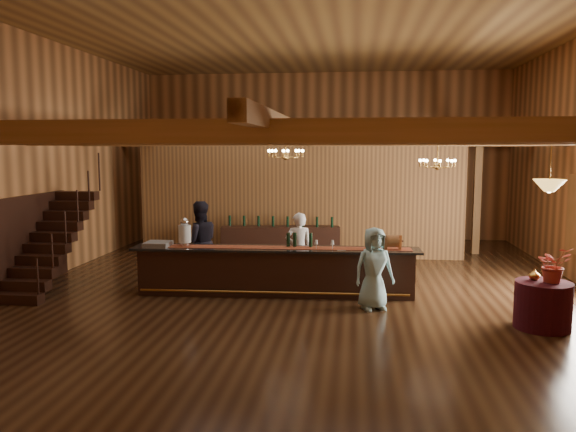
# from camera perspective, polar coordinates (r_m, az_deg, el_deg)

# --- Properties ---
(floor) EXTENTS (14.00, 14.00, 0.00)m
(floor) POSITION_cam_1_polar(r_m,az_deg,el_deg) (12.34, 1.75, -7.20)
(floor) COLOR #412917
(floor) RESTS_ON ground
(ceiling) EXTENTS (14.00, 14.00, 0.00)m
(ceiling) POSITION_cam_1_polar(r_m,az_deg,el_deg) (12.23, 1.85, 18.66)
(ceiling) COLOR olive
(ceiling) RESTS_ON wall_back
(wall_back) EXTENTS (12.00, 0.10, 5.50)m
(wall_back) POSITION_cam_1_polar(r_m,az_deg,el_deg) (18.96, 3.69, 6.10)
(wall_back) COLOR #B97742
(wall_back) RESTS_ON floor
(wall_front) EXTENTS (12.00, 0.10, 5.50)m
(wall_front) POSITION_cam_1_polar(r_m,az_deg,el_deg) (5.05, -5.27, 4.00)
(wall_front) COLOR #B97742
(wall_front) RESTS_ON floor
(wall_left) EXTENTS (0.10, 14.00, 5.50)m
(wall_left) POSITION_cam_1_polar(r_m,az_deg,el_deg) (13.86, -23.85, 5.25)
(wall_left) COLOR #B97742
(wall_left) RESTS_ON floor
(beam_grid) EXTENTS (11.90, 13.90, 0.39)m
(beam_grid) POSITION_cam_1_polar(r_m,az_deg,el_deg) (12.48, 2.02, 7.97)
(beam_grid) COLOR #A67041
(beam_grid) RESTS_ON wall_left
(support_posts) EXTENTS (9.20, 10.20, 3.20)m
(support_posts) POSITION_cam_1_polar(r_m,az_deg,el_deg) (11.56, 1.56, -0.09)
(support_posts) COLOR #A67041
(support_posts) RESTS_ON floor
(partition_wall) EXTENTS (9.00, 0.18, 3.10)m
(partition_wall) POSITION_cam_1_polar(r_m,az_deg,el_deg) (15.57, 1.09, 1.52)
(partition_wall) COLOR #8F5F30
(partition_wall) RESTS_ON floor
(staircase) EXTENTS (1.00, 2.80, 2.00)m
(staircase) POSITION_cam_1_polar(r_m,az_deg,el_deg) (13.10, -23.06, -2.47)
(staircase) COLOR black
(staircase) RESTS_ON floor
(backroom_boxes) EXTENTS (4.10, 0.60, 1.10)m
(backroom_boxes) POSITION_cam_1_polar(r_m,az_deg,el_deg) (17.65, 2.41, -1.19)
(backroom_boxes) COLOR black
(backroom_boxes) RESTS_ON floor
(tasting_bar) EXTENTS (5.91, 1.00, 0.99)m
(tasting_bar) POSITION_cam_1_polar(r_m,az_deg,el_deg) (11.59, -1.30, -5.60)
(tasting_bar) COLOR black
(tasting_bar) RESTS_ON floor
(beverage_dispenser) EXTENTS (0.26, 0.26, 0.60)m
(beverage_dispenser) POSITION_cam_1_polar(r_m,az_deg,el_deg) (11.84, -10.45, -1.66)
(beverage_dispenser) COLOR silver
(beverage_dispenser) RESTS_ON tasting_bar
(glass_rack_tray) EXTENTS (0.50, 0.50, 0.10)m
(glass_rack_tray) POSITION_cam_1_polar(r_m,az_deg,el_deg) (11.94, -13.07, -2.81)
(glass_rack_tray) COLOR gray
(glass_rack_tray) RESTS_ON tasting_bar
(raffle_drum) EXTENTS (0.34, 0.24, 0.30)m
(raffle_drum) POSITION_cam_1_polar(r_m,az_deg,el_deg) (11.43, 10.63, -2.53)
(raffle_drum) COLOR brown
(raffle_drum) RESTS_ON tasting_bar
(bar_bottle_0) EXTENTS (0.07, 0.07, 0.30)m
(bar_bottle_0) POSITION_cam_1_polar(r_m,az_deg,el_deg) (11.56, 0.03, -2.44)
(bar_bottle_0) COLOR black
(bar_bottle_0) RESTS_ON tasting_bar
(bar_bottle_1) EXTENTS (0.07, 0.07, 0.30)m
(bar_bottle_1) POSITION_cam_1_polar(r_m,az_deg,el_deg) (11.55, 0.69, -2.44)
(bar_bottle_1) COLOR black
(bar_bottle_1) RESTS_ON tasting_bar
(bar_bottle_2) EXTENTS (0.07, 0.07, 0.30)m
(bar_bottle_2) POSITION_cam_1_polar(r_m,az_deg,el_deg) (11.54, 2.32, -2.46)
(bar_bottle_2) COLOR black
(bar_bottle_2) RESTS_ON tasting_bar
(backbar_shelf) EXTENTS (3.24, 1.00, 0.90)m
(backbar_shelf) POSITION_cam_1_polar(r_m,az_deg,el_deg) (15.29, -0.78, -2.73)
(backbar_shelf) COLOR black
(backbar_shelf) RESTS_ON floor
(round_table) EXTENTS (0.91, 0.91, 0.79)m
(round_table) POSITION_cam_1_polar(r_m,az_deg,el_deg) (10.42, 24.46, -8.24)
(round_table) COLOR #3C0B15
(round_table) RESTS_ON floor
(chandelier_left) EXTENTS (0.80, 0.80, 0.46)m
(chandelier_left) POSITION_cam_1_polar(r_m,az_deg,el_deg) (12.73, -0.23, 6.39)
(chandelier_left) COLOR #B27E35
(chandelier_left) RESTS_ON beam_grid
(chandelier_right) EXTENTS (0.80, 0.80, 0.68)m
(chandelier_right) POSITION_cam_1_polar(r_m,az_deg,el_deg) (13.10, 14.94, 5.23)
(chandelier_right) COLOR #B27E35
(chandelier_right) RESTS_ON beam_grid
(pendant_lamp) EXTENTS (0.52, 0.52, 0.90)m
(pendant_lamp) POSITION_cam_1_polar(r_m,az_deg,el_deg) (10.11, 25.02, 2.83)
(pendant_lamp) COLOR #B27E35
(pendant_lamp) RESTS_ON beam_grid
(bartender) EXTENTS (0.64, 0.46, 1.63)m
(bartender) POSITION_cam_1_polar(r_m,az_deg,el_deg) (12.25, 1.11, -3.42)
(bartender) COLOR white
(bartender) RESTS_ON floor
(staff_second) EXTENTS (1.12, 1.03, 1.84)m
(staff_second) POSITION_cam_1_polar(r_m,az_deg,el_deg) (12.70, -9.00, -2.64)
(staff_second) COLOR black
(staff_second) RESTS_ON floor
(guest) EXTENTS (0.88, 0.72, 1.55)m
(guest) POSITION_cam_1_polar(r_m,az_deg,el_deg) (10.63, 8.73, -5.29)
(guest) COLOR #98CBD1
(guest) RESTS_ON floor
(floor_plant) EXTENTS (0.74, 0.67, 1.12)m
(floor_plant) POSITION_cam_1_polar(r_m,az_deg,el_deg) (16.01, 12.39, -2.05)
(floor_plant) COLOR #2A5322
(floor_plant) RESTS_ON floor
(table_flowers) EXTENTS (0.67, 0.63, 0.60)m
(table_flowers) POSITION_cam_1_polar(r_m,az_deg,el_deg) (10.31, 25.36, -4.49)
(table_flowers) COLOR #B03A2B
(table_flowers) RESTS_ON round_table
(table_vase) EXTENTS (0.16, 0.16, 0.30)m
(table_vase) POSITION_cam_1_polar(r_m,az_deg,el_deg) (10.38, 23.76, -5.16)
(table_vase) COLOR #B27E35
(table_vase) RESTS_ON round_table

